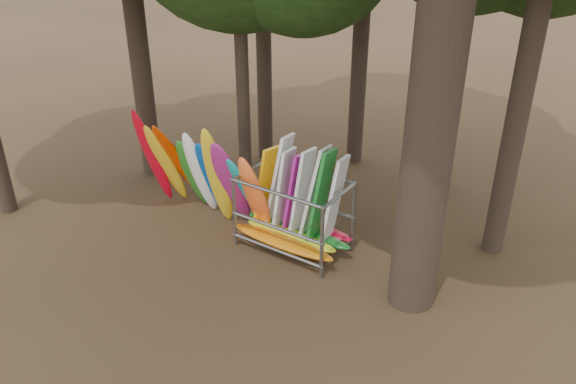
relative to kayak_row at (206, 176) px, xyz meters
The scene contains 3 objects.
ground 2.43m from the kayak_row, 33.10° to the right, with size 120.00×120.00×0.00m, color #47331E.
kayak_row is the anchor object (origin of this frame).
storage_rack 2.86m from the kayak_row, ahead, with size 3.17×1.60×2.91m.
Camera 1 is at (8.08, -9.09, 7.93)m, focal length 35.00 mm.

